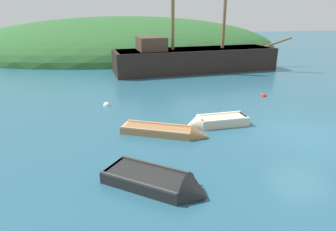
{
  "coord_description": "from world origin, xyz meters",
  "views": [
    {
      "loc": [
        -8.27,
        -10.38,
        5.18
      ],
      "look_at": [
        -5.58,
        2.73,
        0.37
      ],
      "focal_mm": 31.58,
      "sensor_mm": 36.0,
      "label": 1
    }
  ],
  "objects_px": {
    "rowboat_far": "(170,133)",
    "rowboat_outer_right": "(163,185)",
    "buoy_white": "(107,105)",
    "rowboat_center": "(214,123)",
    "buoy_red": "(263,96)",
    "sailing_ship": "(194,63)"
  },
  "relations": [
    {
      "from": "buoy_red",
      "to": "rowboat_outer_right",
      "type": "bearing_deg",
      "value": -132.75
    },
    {
      "from": "sailing_ship",
      "to": "buoy_white",
      "type": "distance_m",
      "value": 11.69
    },
    {
      "from": "rowboat_center",
      "to": "rowboat_far",
      "type": "xyz_separation_m",
      "value": [
        -2.28,
        -0.69,
        -0.05
      ]
    },
    {
      "from": "buoy_white",
      "to": "rowboat_center",
      "type": "bearing_deg",
      "value": -40.13
    },
    {
      "from": "sailing_ship",
      "to": "rowboat_far",
      "type": "xyz_separation_m",
      "value": [
        -5.05,
        -13.61,
        -0.66
      ]
    },
    {
      "from": "sailing_ship",
      "to": "buoy_white",
      "type": "xyz_separation_m",
      "value": [
        -7.72,
        -8.75,
        -0.75
      ]
    },
    {
      "from": "rowboat_center",
      "to": "rowboat_far",
      "type": "relative_size",
      "value": 0.77
    },
    {
      "from": "sailing_ship",
      "to": "buoy_white",
      "type": "height_order",
      "value": "sailing_ship"
    },
    {
      "from": "buoy_red",
      "to": "sailing_ship",
      "type": "bearing_deg",
      "value": 103.0
    },
    {
      "from": "sailing_ship",
      "to": "rowboat_far",
      "type": "bearing_deg",
      "value": -115.36
    },
    {
      "from": "rowboat_center",
      "to": "rowboat_outer_right",
      "type": "bearing_deg",
      "value": 51.89
    },
    {
      "from": "buoy_white",
      "to": "buoy_red",
      "type": "distance_m",
      "value": 9.75
    },
    {
      "from": "buoy_white",
      "to": "buoy_red",
      "type": "height_order",
      "value": "buoy_white"
    },
    {
      "from": "rowboat_outer_right",
      "to": "buoy_red",
      "type": "relative_size",
      "value": 8.96
    },
    {
      "from": "rowboat_far",
      "to": "rowboat_outer_right",
      "type": "height_order",
      "value": "rowboat_outer_right"
    },
    {
      "from": "rowboat_center",
      "to": "buoy_white",
      "type": "xyz_separation_m",
      "value": [
        -4.96,
        4.18,
        -0.14
      ]
    },
    {
      "from": "rowboat_outer_right",
      "to": "buoy_white",
      "type": "height_order",
      "value": "rowboat_outer_right"
    },
    {
      "from": "sailing_ship",
      "to": "rowboat_center",
      "type": "xyz_separation_m",
      "value": [
        -2.77,
        -12.93,
        -0.61
      ]
    },
    {
      "from": "rowboat_outer_right",
      "to": "buoy_white",
      "type": "distance_m",
      "value": 9.0
    },
    {
      "from": "rowboat_far",
      "to": "rowboat_outer_right",
      "type": "bearing_deg",
      "value": -79.03
    },
    {
      "from": "rowboat_far",
      "to": "rowboat_outer_right",
      "type": "xyz_separation_m",
      "value": [
        -1.06,
        -3.99,
        0.03
      ]
    },
    {
      "from": "rowboat_far",
      "to": "rowboat_outer_right",
      "type": "relative_size",
      "value": 1.15
    }
  ]
}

